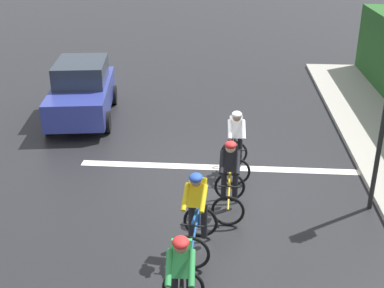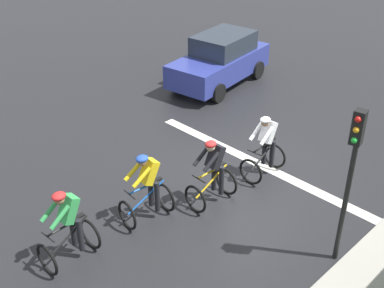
# 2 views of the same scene
# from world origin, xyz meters

# --- Properties ---
(ground_plane) EXTENTS (80.00, 80.00, 0.00)m
(ground_plane) POSITION_xyz_m (0.00, 0.00, 0.00)
(ground_plane) COLOR black
(road_marking_stop_line) EXTENTS (7.00, 0.30, 0.01)m
(road_marking_stop_line) POSITION_xyz_m (0.00, -0.43, 0.00)
(road_marking_stop_line) COLOR silver
(road_marking_stop_line) RESTS_ON ground
(cyclist_lead) EXTENTS (0.73, 1.11, 1.66)m
(cyclist_lead) POSITION_xyz_m (0.40, 5.02, 0.80)
(cyclist_lead) COLOR black
(cyclist_lead) RESTS_ON ground
(cyclist_second) EXTENTS (0.78, 1.14, 1.66)m
(cyclist_second) POSITION_xyz_m (0.31, 3.09, 0.80)
(cyclist_second) COLOR black
(cyclist_second) RESTS_ON ground
(cyclist_mid) EXTENTS (0.71, 1.10, 1.66)m
(cyclist_mid) POSITION_xyz_m (-0.27, 1.64, 0.80)
(cyclist_mid) COLOR black
(cyclist_mid) RESTS_ON ground
(cyclist_fourth) EXTENTS (0.73, 1.11, 1.66)m
(cyclist_fourth) POSITION_xyz_m (-0.40, -0.12, 0.80)
(cyclist_fourth) COLOR black
(cyclist_fourth) RESTS_ON ground
(car_navy) EXTENTS (2.33, 4.30, 1.76)m
(car_navy) POSITION_xyz_m (4.36, -3.71, 0.87)
(car_navy) COLOR navy
(car_navy) RESTS_ON ground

